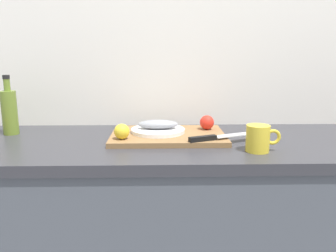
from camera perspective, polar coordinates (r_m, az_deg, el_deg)
The scene contains 10 objects.
back_wall at distance 1.64m, azimuth 2.86°, elevation 12.45°, with size 3.20×0.05×2.50m, color white.
kitchen_counter at distance 1.54m, azimuth 3.48°, elevation -18.85°, with size 2.00×0.60×0.90m.
cutting_board at distance 1.39m, azimuth 0.00°, elevation -1.61°, with size 0.46×0.31×0.02m, color olive.
white_plate at distance 1.41m, azimuth -1.67°, elevation -0.73°, with size 0.22×0.22×0.01m, color white.
fish_fillet at distance 1.40m, azimuth -1.67°, elevation 0.28°, with size 0.17×0.07×0.04m, color gray.
chef_knife at distance 1.30m, azimuth 7.85°, elevation -1.85°, with size 0.28×0.13×0.02m.
lemon_0 at distance 1.30m, azimuth -7.70°, elevation -0.91°, with size 0.06×0.06×0.06m, color yellow.
tomato_0 at distance 1.46m, azimuth 6.49°, elevation 0.60°, with size 0.06×0.06×0.06m, color red.
olive_oil_bottle at distance 1.59m, azimuth -24.88°, elevation 2.28°, with size 0.06×0.06×0.25m.
coffee_mug_0 at distance 1.24m, azimuth 14.84°, elevation -2.00°, with size 0.12×0.08×0.09m.
Camera 1 is at (-0.12, -1.31, 1.24)m, focal length 36.64 mm.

